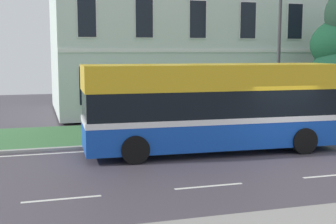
{
  "coord_description": "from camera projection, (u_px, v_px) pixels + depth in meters",
  "views": [
    {
      "loc": [
        -8.56,
        -13.36,
        3.73
      ],
      "look_at": [
        -3.48,
        4.05,
        1.32
      ],
      "focal_mm": 49.07,
      "sensor_mm": 36.0,
      "label": 1
    }
  ],
  "objects": [
    {
      "name": "ground_plane",
      "position": [
        285.0,
        156.0,
        16.48
      ],
      "size": [
        60.0,
        56.0,
        0.18
      ],
      "color": "#443D46"
    },
    {
      "name": "georgian_townhouse",
      "position": [
        195.0,
        2.0,
        28.9
      ],
      "size": [
        17.86,
        9.33,
        13.33
      ],
      "color": "silver",
      "rests_on": "ground_plane"
    },
    {
      "name": "iron_verge_railing",
      "position": [
        272.0,
        123.0,
        20.06
      ],
      "size": [
        13.85,
        0.04,
        0.97
      ],
      "color": "black",
      "rests_on": "ground_plane"
    },
    {
      "name": "single_decker_bus",
      "position": [
        213.0,
        106.0,
        16.93
      ],
      "size": [
        9.62,
        2.83,
        3.26
      ],
      "rotation": [
        0.0,
        0.0,
        -0.04
      ],
      "color": "#1448B5",
      "rests_on": "ground_plane"
    },
    {
      "name": "street_lamp_post",
      "position": [
        279.0,
        46.0,
        20.55
      ],
      "size": [
        0.36,
        0.24,
        6.73
      ],
      "color": "#333338",
      "rests_on": "ground_plane"
    }
  ]
}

